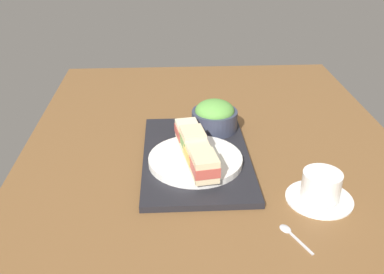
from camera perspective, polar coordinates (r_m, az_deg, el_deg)
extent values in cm
cube|color=brown|center=(113.21, 2.98, -3.20)|extent=(140.00, 100.00, 3.00)
cube|color=black|center=(110.61, 0.54, -2.61)|extent=(42.12, 26.33, 1.54)
cylinder|color=silver|center=(106.35, 0.44, -2.97)|extent=(22.64, 22.64, 1.65)
cube|color=beige|center=(113.08, -0.55, -0.10)|extent=(7.71, 6.41, 1.26)
cube|color=#B74C42|center=(112.28, -0.55, 0.67)|extent=(8.09, 6.78, 2.18)
cube|color=beige|center=(111.50, -0.56, 1.46)|extent=(7.71, 6.41, 1.26)
cube|color=beige|center=(107.97, 0.10, -1.43)|extent=(7.71, 6.41, 1.68)
cube|color=#669347|center=(107.01, 0.10, -0.50)|extent=(8.14, 6.57, 2.30)
cube|color=beige|center=(106.07, 0.10, 0.44)|extent=(7.71, 6.41, 1.68)
cube|color=beige|center=(103.14, 0.81, -3.07)|extent=(7.71, 6.41, 1.33)
cube|color=gold|center=(102.27, 0.82, -2.25)|extent=(8.06, 6.81, 2.09)
cube|color=beige|center=(101.42, 0.82, -1.42)|extent=(7.71, 6.41, 1.33)
cube|color=beige|center=(98.29, 1.60, -4.75)|extent=(7.71, 6.41, 1.49)
cube|color=#B74C42|center=(97.24, 1.61, -3.78)|extent=(7.96, 6.64, 2.42)
cube|color=beige|center=(96.23, 1.63, -2.79)|extent=(7.71, 6.41, 1.49)
cylinder|color=#33384C|center=(121.54, 2.92, 2.20)|extent=(12.53, 12.53, 5.44)
ellipsoid|color=#5B9E42|center=(120.38, 2.95, 3.37)|extent=(10.74, 10.74, 5.91)
cylinder|color=white|center=(100.57, 16.10, -7.58)|extent=(14.55, 14.55, 0.80)
cylinder|color=white|center=(98.70, 16.36, -5.98)|extent=(8.39, 8.39, 5.97)
cylinder|color=black|center=(97.33, 16.56, -4.71)|extent=(7.72, 7.72, 0.40)
torus|color=white|center=(102.71, 16.13, -4.50)|extent=(4.22, 1.68, 4.14)
cube|color=silver|center=(88.60, 13.64, -12.87)|extent=(7.78, 3.79, 0.50)
ellipsoid|color=silver|center=(90.85, 11.99, -11.34)|extent=(3.37, 2.96, 0.80)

